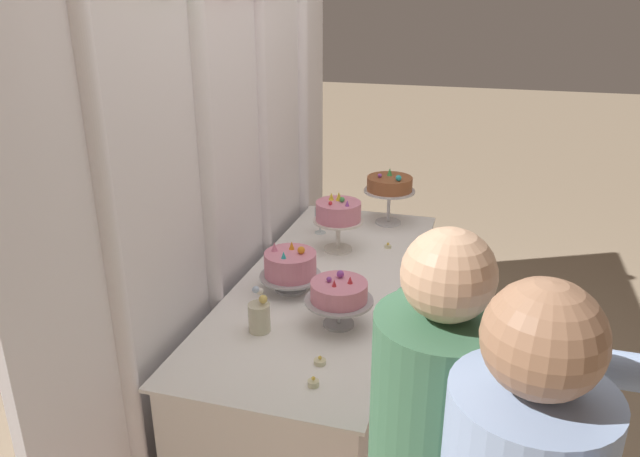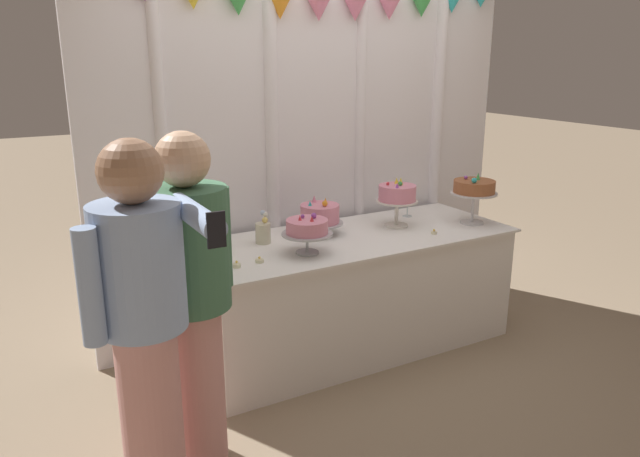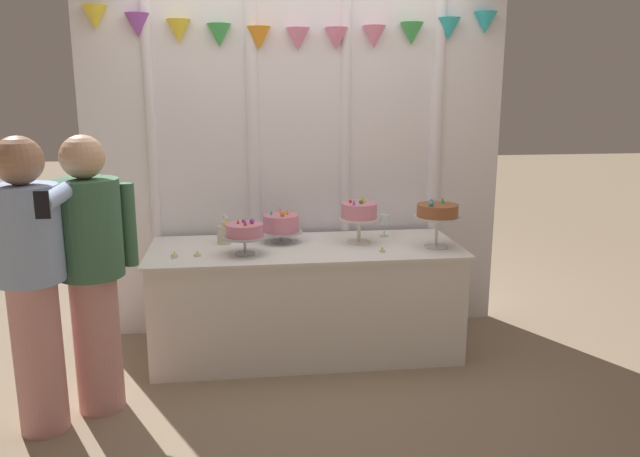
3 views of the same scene
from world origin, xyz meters
name	(u,v)px [view 1 (image 1 of 3)]	position (x,y,z in m)	size (l,w,h in m)	color
ground_plane	(346,409)	(0.00, 0.00, 0.00)	(24.00, 24.00, 0.00)	gray
draped_curtain	(234,149)	(0.01, 0.57, 1.35)	(2.97, 0.16, 2.50)	white
cake_table	(328,345)	(0.00, 0.10, 0.37)	(2.04, 0.81, 0.74)	white
cake_display_leftmost	(339,294)	(-0.40, -0.06, 0.88)	(0.29, 0.29, 0.23)	#B2B2B7
cake_display_midleft	(290,266)	(-0.15, 0.24, 0.86)	(0.29, 0.29, 0.23)	#B2B2B7
cake_display_midright	(338,214)	(0.37, 0.15, 0.94)	(0.27, 0.27, 0.32)	silver
cake_display_rightmost	(390,186)	(0.85, -0.04, 0.97)	(0.30, 0.30, 0.33)	silver
wine_glass	(320,214)	(0.58, 0.31, 0.85)	(0.06, 0.06, 0.16)	silver
flower_vase	(259,315)	(-0.53, 0.24, 0.81)	(0.09, 0.09, 0.20)	beige
tealight_far_left	(313,383)	(-0.83, -0.08, 0.75)	(0.04, 0.04, 0.04)	beige
tealight_near_left	(320,361)	(-0.69, -0.06, 0.75)	(0.05, 0.05, 0.03)	beige
tealight_near_right	(388,246)	(0.47, -0.11, 0.74)	(0.04, 0.04, 0.03)	beige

